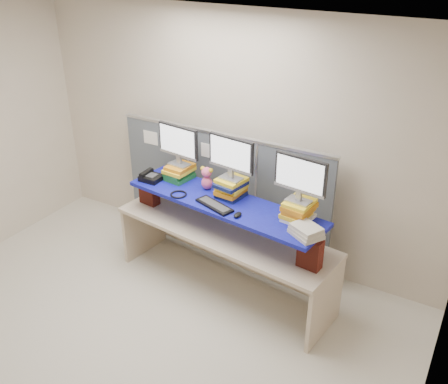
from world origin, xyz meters
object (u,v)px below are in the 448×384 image
Objects in this scene: monitor_left at (178,143)px; monitor_center at (231,156)px; monitor_right at (300,177)px; keyboard at (214,205)px; desk at (224,242)px; desk_phone at (151,177)px; blue_board at (224,203)px.

monitor_left is 1.00× the size of monitor_center.
monitor_right is 1.14× the size of keyboard.
monitor_center is 0.76m from monitor_right.
desk is 4.87× the size of monitor_left.
desk is 4.87× the size of monitor_right.
monitor_center is 2.27× the size of desk_phone.
desk is 5.57× the size of keyboard.
monitor_center is (0.68, -0.08, 0.03)m from monitor_left.
keyboard is at bearing -21.21° from monitor_left.
blue_board is at bearing -9.77° from monitor_left.
desk is 1.13m from monitor_left.
blue_board is 0.48m from monitor_center.
monitor_left is (-0.67, 0.20, 0.89)m from desk.
desk is 0.51m from keyboard.
monitor_left is at bearing 34.84° from desk_phone.
keyboard reaches higher than blue_board.
blue_board is 0.90m from monitor_right.
keyboard is (-0.02, -0.14, 0.03)m from blue_board.
monitor_center reaches higher than monitor_right.
monitor_center is at bearing 100.79° from keyboard.
monitor_left reaches higher than blue_board.
blue_board is 0.92m from desk_phone.
blue_board is 4.19× the size of monitor_center.
monitor_right is at bearing 8.87° from blue_board.
keyboard is at bearing -92.43° from desk.
keyboard is (-0.79, -0.17, -0.43)m from monitor_right.
monitor_center is 0.51m from keyboard.
monitor_center is 1.14× the size of keyboard.
monitor_right is at bearing 0.00° from monitor_center.
monitor_center is at bearing 91.67° from blue_board.
blue_board is at bearing 133.83° from desk.
monitor_center is (0.01, 0.12, 0.47)m from blue_board.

